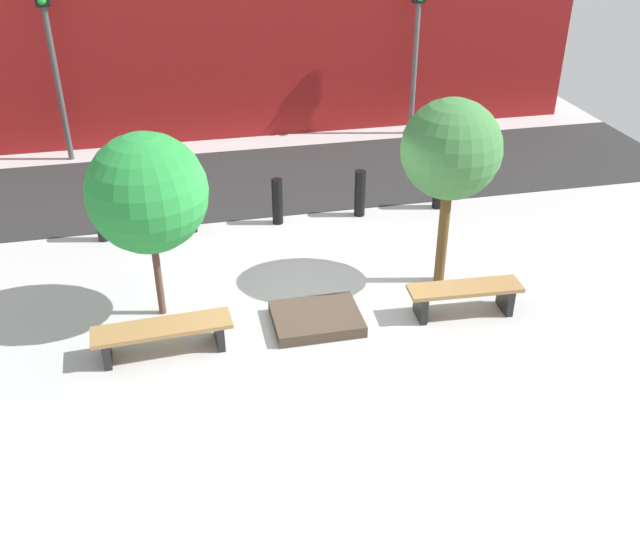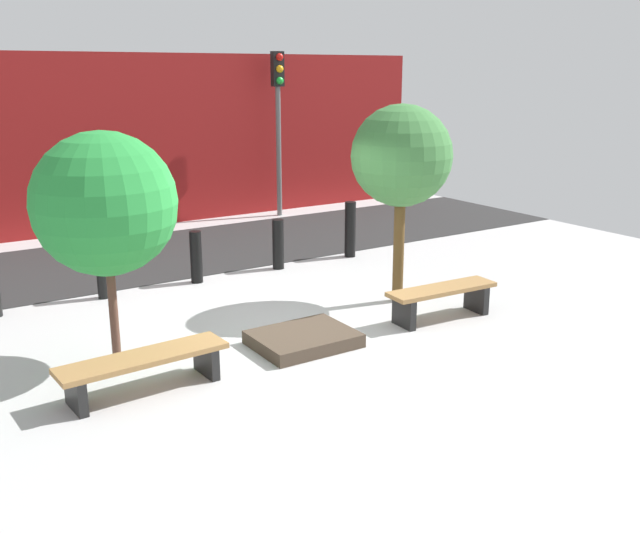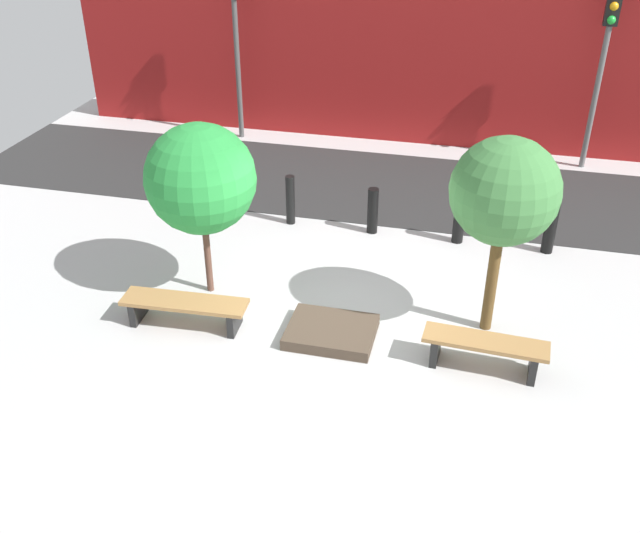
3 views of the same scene
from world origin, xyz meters
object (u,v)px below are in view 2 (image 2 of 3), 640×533
at_px(tree_behind_right_bench, 401,157).
at_px(traffic_light_mid_west, 278,104).
at_px(bench_left, 144,365).
at_px(bollard_center, 196,257).
at_px(bollard_left, 102,268).
at_px(planter_bed, 303,339).
at_px(bench_right, 442,296).
at_px(tree_behind_left_bench, 105,204).
at_px(bollard_right, 278,244).
at_px(bollard_far_right, 350,229).

relative_size(tree_behind_right_bench, traffic_light_mid_west, 0.77).
xyz_separation_m(bench_left, tree_behind_right_bench, (4.31, 0.97, 1.87)).
bearing_deg(bollard_center, bench_left, -121.34).
relative_size(bench_left, bollard_left, 1.98).
bearing_deg(tree_behind_right_bench, planter_bed, -160.25).
relative_size(bench_left, bench_right, 1.12).
relative_size(bench_left, planter_bed, 1.50).
xyz_separation_m(tree_behind_right_bench, bollard_center, (-2.15, 2.57, -1.75)).
relative_size(bench_right, tree_behind_left_bench, 0.61).
xyz_separation_m(bench_left, bollard_right, (3.70, 3.54, 0.13)).
xyz_separation_m(tree_behind_left_bench, bollard_left, (0.61, 2.57, -1.45)).
xyz_separation_m(planter_bed, tree_behind_right_bench, (2.15, 0.77, 2.09)).
bearing_deg(planter_bed, bollard_left, 114.86).
xyz_separation_m(tree_behind_left_bench, bollard_center, (2.15, 2.57, -1.49)).
bearing_deg(bollard_left, traffic_light_mid_west, 36.88).
bearing_deg(bollard_right, tree_behind_left_bench, -145.28).
relative_size(bench_right, bollard_right, 1.90).
bearing_deg(bollard_far_right, planter_bed, -132.82).
height_order(bench_left, tree_behind_left_bench, tree_behind_left_bench).
xyz_separation_m(tree_behind_right_bench, bollard_far_right, (0.94, 2.57, -1.66)).
relative_size(tree_behind_right_bench, bollard_left, 3.10).
height_order(bench_right, planter_bed, bench_right).
bearing_deg(tree_behind_left_bench, planter_bed, -19.75).
distance_m(planter_bed, bollard_right, 3.70).
xyz_separation_m(planter_bed, bollard_far_right, (3.09, 3.34, 0.43)).
xyz_separation_m(tree_behind_left_bench, bollard_right, (3.70, 2.57, -1.48)).
bearing_deg(bollard_right, tree_behind_right_bench, -76.67).
bearing_deg(tree_behind_left_bench, bollard_center, 49.97).
relative_size(bollard_left, bollard_far_right, 0.91).
bearing_deg(bollard_center, tree_behind_left_bench, -130.03).
height_order(bench_left, bollard_center, bollard_center).
distance_m(bollard_left, bollard_right, 3.09).
bearing_deg(planter_bed, traffic_light_mid_west, 62.08).
distance_m(tree_behind_right_bench, bollard_right, 3.16).
xyz_separation_m(bollard_left, bollard_center, (1.55, 0.00, -0.04)).
xyz_separation_m(tree_behind_left_bench, traffic_light_mid_west, (6.11, 6.69, 0.69)).
bearing_deg(bollard_far_right, bench_right, -104.87).
distance_m(planter_bed, bollard_far_right, 4.57).
bearing_deg(bollard_center, traffic_light_mid_west, 46.22).
relative_size(tree_behind_right_bench, bollard_right, 3.33).
distance_m(bench_left, bollard_right, 5.12).
distance_m(tree_behind_left_bench, bollard_center, 3.67).
bearing_deg(tree_behind_left_bench, tree_behind_right_bench, 0.00).
distance_m(planter_bed, tree_behind_right_bench, 3.10).
xyz_separation_m(tree_behind_right_bench, traffic_light_mid_west, (1.80, 6.69, 0.44)).
bearing_deg(bollard_right, traffic_light_mid_west, 59.73).
relative_size(tree_behind_left_bench, bollard_center, 3.20).
height_order(bench_left, planter_bed, bench_left).
distance_m(planter_bed, traffic_light_mid_west, 8.82).
height_order(planter_bed, tree_behind_right_bench, tree_behind_right_bench).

